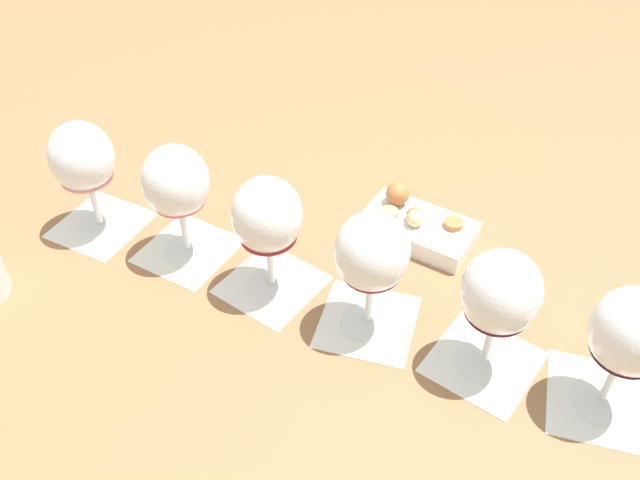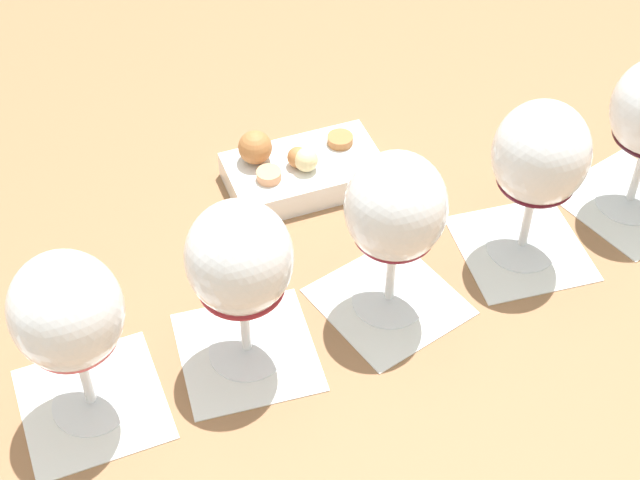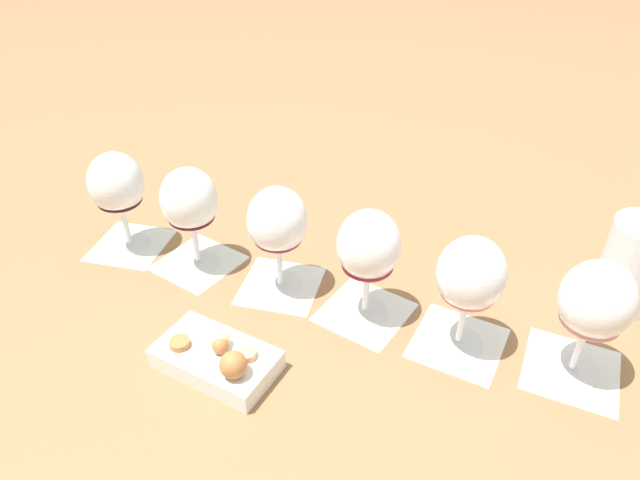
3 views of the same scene
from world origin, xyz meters
name	(u,v)px [view 2 (image 2 of 3)]	position (x,y,z in m)	size (l,w,h in m)	color
ground_plane	(321,322)	(0.00, 0.00, 0.00)	(8.00, 8.00, 0.00)	#936642
tasting_card_1	(93,403)	(-0.12, -0.16, 0.00)	(0.16, 0.16, 0.00)	white
tasting_card_2	(247,351)	(-0.04, -0.06, 0.00)	(0.16, 0.16, 0.00)	white
tasting_card_3	(389,301)	(0.04, 0.05, 0.00)	(0.15, 0.15, 0.00)	white
tasting_card_4	(521,248)	(0.12, 0.17, 0.00)	(0.16, 0.16, 0.00)	white
tasting_card_5	(629,203)	(0.19, 0.28, 0.00)	(0.15, 0.15, 0.00)	white
wine_glass_1	(68,318)	(-0.12, -0.16, 0.11)	(0.08, 0.08, 0.16)	white
wine_glass_2	(240,264)	(-0.04, -0.06, 0.11)	(0.08, 0.08, 0.16)	white
wine_glass_3	(395,214)	(0.04, 0.05, 0.11)	(0.08, 0.08, 0.16)	white
wine_glass_4	(540,160)	(0.12, 0.17, 0.11)	(0.08, 0.08, 0.16)	white
snack_dish	(300,169)	(-0.10, 0.15, 0.02)	(0.16, 0.17, 0.06)	white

